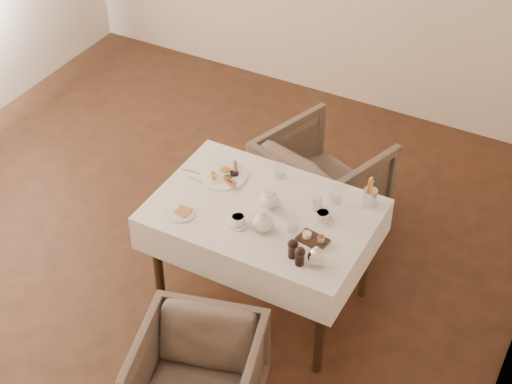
{
  "coord_description": "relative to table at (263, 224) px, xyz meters",
  "views": [
    {
      "loc": [
        2.36,
        -3.0,
        3.7
      ],
      "look_at": [
        0.69,
        0.1,
        0.82
      ],
      "focal_mm": 55.0,
      "sensor_mm": 36.0,
      "label": 1
    }
  ],
  "objects": [
    {
      "name": "glass_left",
      "position": [
        -0.05,
        0.31,
        0.16
      ],
      "size": [
        0.08,
        0.08,
        0.09
      ],
      "primitive_type": "cylinder",
      "rotation": [
        0.0,
        0.0,
        0.28
      ],
      "color": "silver",
      "rests_on": "table"
    },
    {
      "name": "pepper_mill_right",
      "position": [
        0.38,
        -0.31,
        0.18
      ],
      "size": [
        0.06,
        0.06,
        0.12
      ],
      "primitive_type": null,
      "rotation": [
        0.0,
        0.0,
        -0.12
      ],
      "color": "black",
      "rests_on": "table"
    },
    {
      "name": "creamer",
      "position": [
        0.26,
        0.16,
        0.16
      ],
      "size": [
        0.08,
        0.08,
        0.08
      ],
      "primitive_type": "cylinder",
      "rotation": [
        0.0,
        0.0,
        0.3
      ],
      "color": "white",
      "rests_on": "table"
    },
    {
      "name": "glass_right",
      "position": [
        0.34,
        0.27,
        0.17
      ],
      "size": [
        0.1,
        0.1,
        0.1
      ],
      "primitive_type": "cylinder",
      "rotation": [
        0.0,
        0.0,
        0.38
      ],
      "color": "silver",
      "rests_on": "table"
    },
    {
      "name": "pepper_mill_left",
      "position": [
        0.32,
        -0.27,
        0.18
      ],
      "size": [
        0.06,
        0.06,
        0.12
      ],
      "primitive_type": null,
      "rotation": [
        0.0,
        0.0,
        0.12
      ],
      "color": "black",
      "rests_on": "table"
    },
    {
      "name": "armchair_far",
      "position": [
        -0.0,
        0.88,
        -0.29
      ],
      "size": [
        0.94,
        0.95,
        0.69
      ],
      "primitive_type": "imported",
      "rotation": [
        0.0,
        0.0,
        2.81
      ],
      "color": "brown",
      "rests_on": "ground"
    },
    {
      "name": "side_plate",
      "position": [
        -0.4,
        -0.27,
        0.12
      ],
      "size": [
        0.18,
        0.17,
        0.02
      ],
      "rotation": [
        0.0,
        0.0,
        -0.17
      ],
      "color": "white",
      "rests_on": "table"
    },
    {
      "name": "cutlery_knife",
      "position": [
        -0.46,
        0.04,
        0.12
      ],
      "size": [
        0.19,
        0.03,
        0.0
      ],
      "primitive_type": "cube",
      "rotation": [
        0.0,
        0.0,
        1.51
      ],
      "color": "silver",
      "rests_on": "table"
    },
    {
      "name": "glass_mid",
      "position": [
        0.23,
        -0.08,
        0.16
      ],
      "size": [
        0.08,
        0.08,
        0.09
      ],
      "primitive_type": "cylinder",
      "rotation": [
        0.0,
        0.0,
        0.22
      ],
      "color": "silver",
      "rests_on": "table"
    },
    {
      "name": "teapot_centre",
      "position": [
        0.02,
        0.03,
        0.18
      ],
      "size": [
        0.18,
        0.15,
        0.12
      ],
      "primitive_type": null,
      "rotation": [
        0.0,
        0.0,
        0.19
      ],
      "color": "white",
      "rests_on": "table"
    },
    {
      "name": "cutlery_fork",
      "position": [
        -0.52,
        0.1,
        0.12
      ],
      "size": [
        0.18,
        0.03,
        0.0
      ],
      "primitive_type": "cube",
      "rotation": [
        0.0,
        0.0,
        1.65
      ],
      "color": "silver",
      "rests_on": "table"
    },
    {
      "name": "condiment_board",
      "position": [
        0.37,
        -0.11,
        0.13
      ],
      "size": [
        0.18,
        0.14,
        0.04
      ],
      "rotation": [
        0.0,
        0.0,
        -0.17
      ],
      "color": "black",
      "rests_on": "table"
    },
    {
      "name": "teacup_near",
      "position": [
        -0.06,
        -0.19,
        0.14
      ],
      "size": [
        0.12,
        0.12,
        0.06
      ],
      "rotation": [
        0.0,
        0.0,
        0.0
      ],
      "color": "white",
      "rests_on": "table"
    },
    {
      "name": "fries_cup",
      "position": [
        0.52,
        0.34,
        0.19
      ],
      "size": [
        0.08,
        0.08,
        0.18
      ],
      "rotation": [
        0.0,
        0.0,
        0.39
      ],
      "color": "silver",
      "rests_on": "table"
    },
    {
      "name": "teacup_far",
      "position": [
        0.34,
        0.07,
        0.14
      ],
      "size": [
        0.12,
        0.12,
        0.06
      ],
      "rotation": [
        0.0,
        0.0,
        0.01
      ],
      "color": "white",
      "rests_on": "table"
    },
    {
      "name": "table",
      "position": [
        0.0,
        0.0,
        0.0
      ],
      "size": [
        1.28,
        0.88,
        0.75
      ],
      "color": "black",
      "rests_on": "ground"
    },
    {
      "name": "breakfast_plate",
      "position": [
        -0.35,
        0.16,
        0.13
      ],
      "size": [
        0.29,
        0.29,
        0.04
      ],
      "rotation": [
        0.0,
        0.0,
        0.13
      ],
      "color": "white",
      "rests_on": "table"
    },
    {
      "name": "armchair_near",
      "position": [
        0.1,
        -0.92,
        -0.34
      ],
      "size": [
        0.79,
        0.8,
        0.6
      ],
      "primitive_type": "imported",
      "rotation": [
        0.0,
        0.0,
        0.27
      ],
      "color": "brown",
      "rests_on": "ground"
    },
    {
      "name": "teapot_front",
      "position": [
        0.08,
        -0.16,
        0.18
      ],
      "size": [
        0.17,
        0.13,
        0.13
      ],
      "primitive_type": null,
      "rotation": [
        0.0,
        0.0,
        0.01
      ],
      "color": "white",
      "rests_on": "table"
    },
    {
      "name": "silver_pot",
      "position": [
        0.46,
        -0.27,
        0.18
      ],
      "size": [
        0.13,
        0.11,
        0.13
      ],
      "primitive_type": null,
      "rotation": [
        0.0,
        0.0,
        -0.11
      ],
      "color": "white",
      "rests_on": "table"
    }
  ]
}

